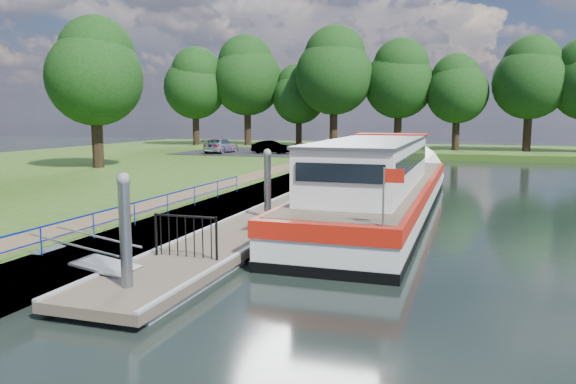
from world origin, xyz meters
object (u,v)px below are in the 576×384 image
(car_b, at_px, (271,147))
(car_c, at_px, (221,146))
(barge, at_px, (383,188))
(car_a, at_px, (301,148))
(pontoon, at_px, (302,205))

(car_b, height_order, car_c, car_c)
(barge, distance_m, car_a, 24.10)
(pontoon, height_order, car_a, car_a)
(car_a, height_order, car_b, car_b)
(car_c, bearing_deg, car_b, -170.55)
(barge, bearing_deg, pontoon, -178.44)
(car_a, bearing_deg, car_b, 150.26)
(pontoon, bearing_deg, car_c, 122.94)
(pontoon, distance_m, car_c, 26.05)
(car_b, distance_m, car_c, 4.58)
(pontoon, relative_size, car_b, 8.90)
(pontoon, bearing_deg, car_a, 107.08)
(pontoon, relative_size, car_c, 6.90)
(pontoon, relative_size, car_a, 9.67)
(pontoon, xyz_separation_m, car_c, (-14.15, 21.84, 1.28))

